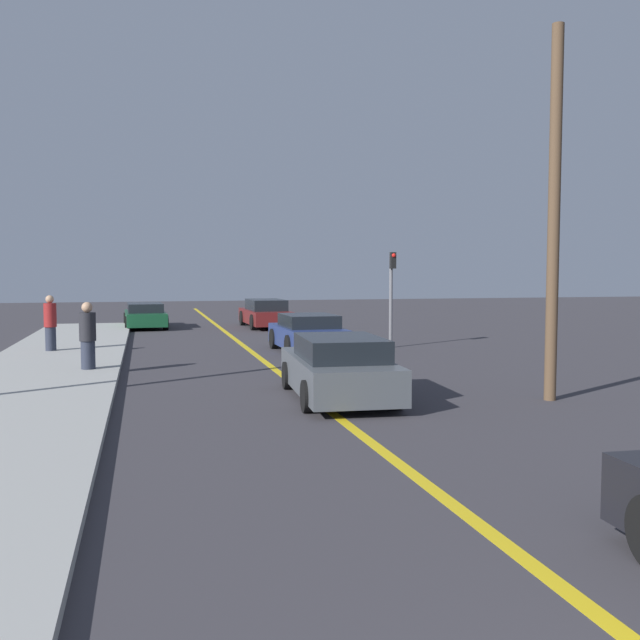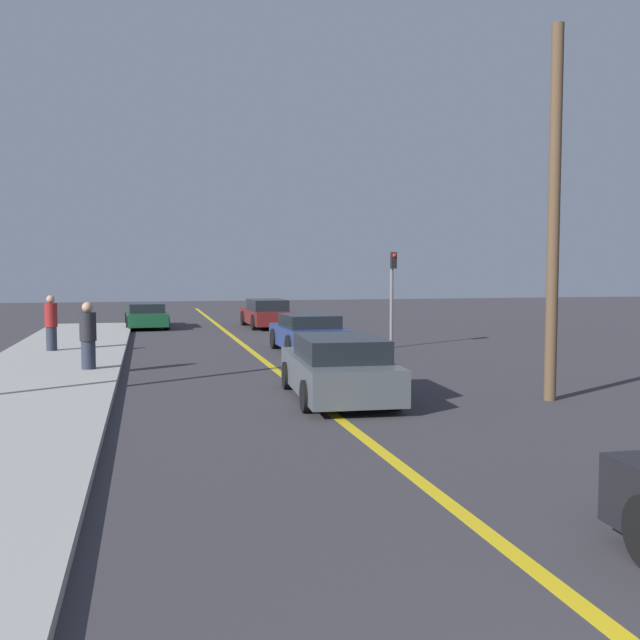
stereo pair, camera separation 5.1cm
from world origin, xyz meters
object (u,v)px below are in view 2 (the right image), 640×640
car_oncoming_far (146,315)px  pedestrian_near_curb (88,336)px  car_parked_left_lot (267,314)px  traffic_light (392,288)px  pedestrian_mid_group (51,323)px  car_ahead_center (338,368)px  car_far_distant (308,333)px  utility_pole (554,215)px

car_oncoming_far → pedestrian_near_curb: bearing=-98.0°
car_parked_left_lot → car_oncoming_far: car_parked_left_lot is taller
pedestrian_near_curb → traffic_light: (9.56, 4.11, 1.05)m
traffic_light → pedestrian_mid_group: bearing=177.4°
car_parked_left_lot → pedestrian_mid_group: bearing=-133.9°
car_ahead_center → pedestrian_near_curb: pedestrian_near_curb is taller
car_far_distant → pedestrian_mid_group: bearing=171.4°
pedestrian_mid_group → car_parked_left_lot: bearing=47.7°
traffic_light → car_far_distant: bearing=-170.1°
car_far_distant → utility_pole: bearing=-74.4°
pedestrian_mid_group → car_far_distant: bearing=-7.3°
car_far_distant → car_oncoming_far: (-5.09, 11.16, -0.04)m
car_parked_left_lot → traffic_light: (2.73, -9.58, 1.41)m
car_parked_left_lot → pedestrian_near_curb: bearing=-118.1°
car_ahead_center → car_oncoming_far: size_ratio=0.97×
car_oncoming_far → car_far_distant: bearing=-68.0°
car_ahead_center → car_parked_left_lot: size_ratio=0.94×
pedestrian_mid_group → traffic_light: bearing=-2.6°
car_oncoming_far → utility_pole: bearing=-71.4°
car_parked_left_lot → pedestrian_mid_group: size_ratio=2.73×
pedestrian_mid_group → traffic_light: 11.06m
car_parked_left_lot → utility_pole: bearing=-84.1°
traffic_light → utility_pole: utility_pole is taller
car_far_distant → pedestrian_near_curb: bearing=-152.5°
pedestrian_near_curb → utility_pole: utility_pole is taller
utility_pole → car_parked_left_lot: bearing=97.5°
car_far_distant → pedestrian_mid_group: 8.03m
car_far_distant → car_parked_left_lot: size_ratio=0.84×
utility_pole → traffic_light: bearing=89.1°
pedestrian_mid_group → car_oncoming_far: bearing=74.2°
car_ahead_center → pedestrian_mid_group: bearing=128.9°
car_oncoming_far → car_parked_left_lot: bearing=-13.5°
car_ahead_center → traffic_light: (4.30, 8.88, 1.41)m
pedestrian_near_curb → utility_pole: bearing=-32.3°
pedestrian_near_curb → pedestrian_mid_group: 4.82m
car_ahead_center → traffic_light: traffic_light is taller
pedestrian_near_curb → car_far_distant: bearing=28.8°
car_ahead_center → car_oncoming_far: 19.88m
traffic_light → utility_pole: bearing=-90.9°
car_parked_left_lot → traffic_light: size_ratio=1.45×
car_oncoming_far → traffic_light: bearing=-55.1°
car_ahead_center → pedestrian_near_curb: 7.11m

